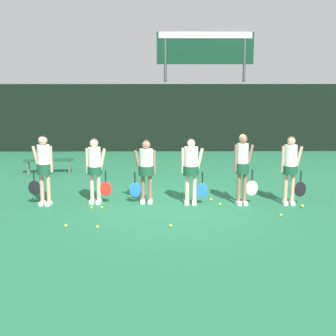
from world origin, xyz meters
The scene contains 20 objects.
ground_plane centered at (0.00, 0.00, 0.00)m, with size 140.00×140.00×0.00m, color #216642.
fence_windscreen centered at (0.00, 8.69, 1.51)m, with size 60.00×0.08×2.99m.
scoreboard centered at (1.75, 10.32, 4.12)m, with size 4.42×0.15×5.21m.
bench_courtside centered at (-4.04, 3.95, 0.39)m, with size 1.67×0.58×0.46m.
player_0 centered at (-3.17, -0.08, 1.06)m, with size 0.66×0.36×1.78m.
player_1 centered at (-1.92, 0.09, 0.99)m, with size 0.65×0.37×1.68m.
player_2 centered at (-0.63, 0.09, 0.96)m, with size 0.68×0.40×1.63m.
player_3 centered at (0.52, -0.03, 0.99)m, with size 0.67×0.40×1.68m.
player_4 centered at (1.80, -0.09, 1.05)m, with size 0.62×0.33×1.79m.
player_5 centered at (3.00, -0.09, 1.03)m, with size 0.66×0.37×1.74m.
tennis_ball_0 centered at (-1.61, -1.99, 0.04)m, with size 0.07×0.07×0.07m, color #CCE033.
tennis_ball_1 centered at (-1.96, -0.46, 0.03)m, with size 0.06×0.06×0.06m, color #CCE033.
tennis_ball_2 centered at (-2.30, -1.88, 0.04)m, with size 0.07×0.07×0.07m, color #CCE033.
tennis_ball_3 centered at (-1.70, -0.46, 0.03)m, with size 0.06×0.06×0.06m, color #CCE033.
tennis_ball_4 centered at (1.06, 0.30, 0.03)m, with size 0.07×0.07×0.07m, color #CCE033.
tennis_ball_5 centered at (1.24, -0.18, 0.03)m, with size 0.06×0.06×0.06m, color #CCE033.
tennis_ball_6 centered at (-0.04, -1.92, 0.04)m, with size 0.07×0.07×0.07m, color #CCE033.
tennis_ball_7 centered at (2.55, -1.15, 0.03)m, with size 0.07×0.07×0.07m, color #CCE033.
tennis_ball_8 centered at (3.27, -0.38, 0.04)m, with size 0.07×0.07×0.07m, color #CCE033.
tennis_ball_9 centered at (-1.10, 0.63, 0.03)m, with size 0.07×0.07×0.07m, color #CCE033.
Camera 1 is at (-0.21, -11.57, 3.17)m, focal length 50.00 mm.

